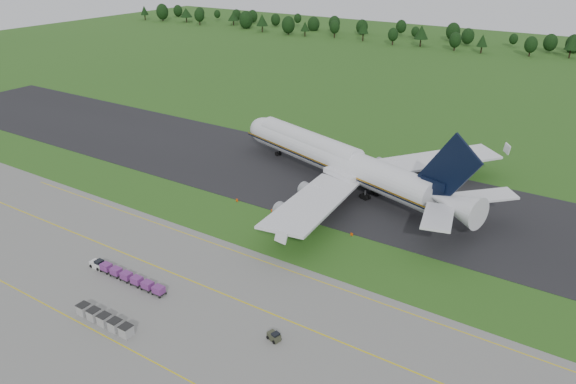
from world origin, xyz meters
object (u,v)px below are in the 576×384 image
Objects in this scene: utility_cart at (274,337)px; uld_row at (104,320)px; aircraft at (340,160)px; edge_markers at (291,216)px; baggage_train at (125,276)px.

uld_row is (-23.45, -11.20, 0.33)m from utility_cart.
aircraft is 32.88× the size of utility_cart.
uld_row is 45.78m from edge_markers.
edge_markers is at bearing 119.60° from utility_cart.
aircraft is 58.37m from baggage_train.
uld_row reaches higher than baggage_train.
aircraft is at bearing 79.77° from baggage_train.
uld_row is at bearing -56.19° from baggage_train.
aircraft is at bearing 90.97° from edge_markers.
baggage_train is at bearing -106.78° from edge_markers.
utility_cart is at bearing 2.01° from baggage_train.
baggage_train reaches higher than utility_cart.
uld_row is 0.39× the size of edge_markers.
uld_row reaches higher than utility_cart.
aircraft is at bearing 109.52° from utility_cart.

